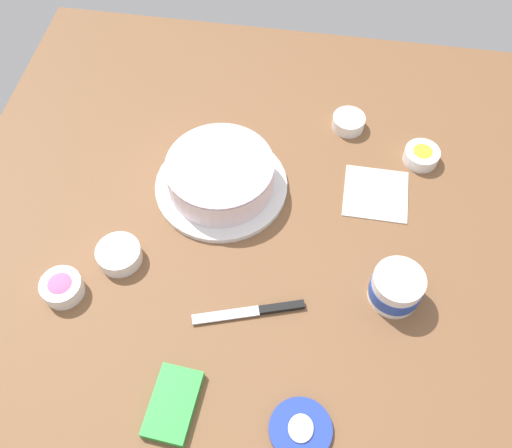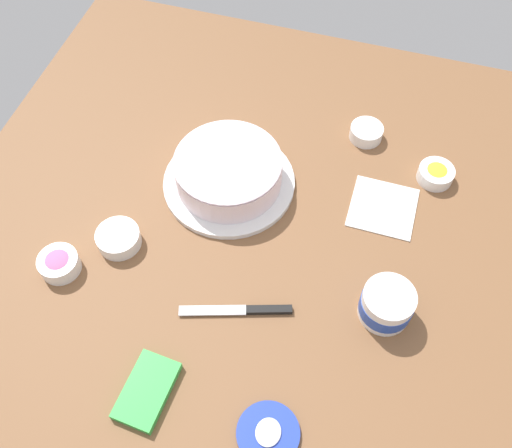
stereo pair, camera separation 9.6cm
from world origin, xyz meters
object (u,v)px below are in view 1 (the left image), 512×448
Objects in this scene: frosting_tub at (396,287)px; sprinkle_bowl_blue at (119,254)px; frosted_cake at (221,176)px; frosting_tub_lid at (301,429)px; paper_napkin at (376,193)px; sprinkle_bowl_yellow at (422,155)px; spreading_knife at (259,311)px; sprinkle_bowl_pink at (62,287)px; sprinkle_bowl_rainbow at (348,122)px; candy_box_lower at (173,404)px.

frosting_tub is 0.60m from sprinkle_bowl_blue.
frosted_cake reaches higher than frosting_tub_lid.
paper_napkin is at bearing -11.62° from frosting_tub_lid.
sprinkle_bowl_blue and sprinkle_bowl_yellow have the same top height.
spreading_knife is (0.22, 0.11, -0.00)m from frosting_tub_lid.
frosting_tub is 1.12× the size of sprinkle_bowl_blue.
sprinkle_bowl_blue is 0.14m from sprinkle_bowl_pink.
sprinkle_bowl_pink is at bearing 134.99° from sprinkle_bowl_rainbow.
sprinkle_bowl_pink is (-0.48, 0.75, 0.00)m from sprinkle_bowl_yellow.
sprinkle_bowl_yellow reaches higher than frosting_tub_lid.
frosting_tub is 0.70m from sprinkle_bowl_pink.
sprinkle_bowl_rainbow is 0.81m from candy_box_lower.
candy_box_lower is at bearing 88.07° from frosting_tub_lid.
frosting_tub is at bearing -82.02° from sprinkle_bowl_pink.
frosting_tub is 0.49m from sprinkle_bowl_rainbow.
sprinkle_bowl_yellow is at bearing -40.52° from paper_napkin.
sprinkle_bowl_blue reaches higher than candy_box_lower.
paper_napkin is (0.04, -0.37, -0.04)m from frosted_cake.
frosted_cake is at bearing 25.15° from frosting_tub_lid.
sprinkle_bowl_pink is at bearing 135.23° from sprinkle_bowl_blue.
paper_napkin is at bearing -33.76° from spreading_knife.
spreading_knife is at bearing 144.36° from sprinkle_bowl_yellow.
sprinkle_bowl_yellow is at bearing -71.39° from frosted_cake.
spreading_knife is at bearing -26.87° from candy_box_lower.
sprinkle_bowl_blue is at bearing 134.94° from sprinkle_bowl_rainbow.
frosted_cake is 3.59× the size of sprinkle_bowl_pink.
frosted_cake is at bearing 5.01° from candy_box_lower.
frosting_tub is 0.78× the size of candy_box_lower.
frosting_tub_lid is at bearing 151.82° from frosting_tub.
sprinkle_bowl_pink is (-0.02, 0.42, 0.02)m from spreading_knife.
frosted_cake is at bearing 95.77° from paper_napkin.
paper_napkin is (0.34, -0.23, -0.00)m from spreading_knife.
sprinkle_bowl_pink is 0.74m from paper_napkin.
sprinkle_bowl_blue is 1.12× the size of sprinkle_bowl_pink.
sprinkle_bowl_pink reaches higher than frosting_tub_lid.
sprinkle_bowl_pink is at bearing 59.53° from candy_box_lower.
candy_box_lower is 0.94× the size of paper_napkin.
spreading_knife is 0.41m from paper_napkin.
frosted_cake is 2.64× the size of frosting_tub_lid.
frosting_tub reaches higher than frosting_tub_lid.
frosted_cake is 0.52m from candy_box_lower.
spreading_knife is 2.37× the size of sprinkle_bowl_blue.
frosting_tub reaches higher than paper_napkin.
paper_napkin is at bearing -84.23° from frosted_cake.
candy_box_lower is (-0.68, 0.46, -0.01)m from sprinkle_bowl_yellow.
paper_napkin is at bearing -64.37° from sprinkle_bowl_blue.
paper_napkin is at bearing -158.53° from sprinkle_bowl_rainbow.
sprinkle_bowl_rainbow is (0.24, -0.29, -0.03)m from frosted_cake.
sprinkle_bowl_pink is at bearing 119.17° from paper_napkin.
frosted_cake reaches higher than spreading_knife.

